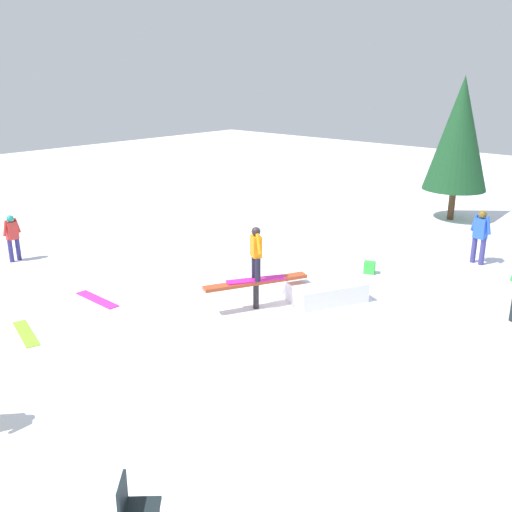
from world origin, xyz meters
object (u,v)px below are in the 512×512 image
bystander_blue (480,234)px  loose_snowboard_lime (26,333)px  rail_feature (256,284)px  bystander_red (12,235)px  loose_snowboard_magenta (97,299)px  main_rider_on_rail (256,255)px  backpack_on_snow (370,267)px  pine_tree_near (459,134)px

bystander_blue → loose_snowboard_lime: 12.37m
bystander_blue → rail_feature: bearing=81.2°
rail_feature → bystander_red: size_ratio=1.76×
rail_feature → bystander_blue: (-6.77, 2.62, 0.29)m
rail_feature → loose_snowboard_magenta: bearing=-30.0°
main_rider_on_rail → backpack_on_snow: main_rider_on_rail is taller
main_rider_on_rail → loose_snowboard_lime: size_ratio=0.93×
main_rider_on_rail → backpack_on_snow: (-3.92, 0.73, -1.16)m
main_rider_on_rail → loose_snowboard_lime: bearing=-1.3°
loose_snowboard_lime → bystander_blue: bearing=79.7°
bystander_red → main_rider_on_rail: bearing=96.5°
bystander_red → pine_tree_near: 15.52m
bystander_blue → pine_tree_near: 5.73m
bystander_red → backpack_on_snow: 10.38m
main_rider_on_rail → backpack_on_snow: size_ratio=3.98×
backpack_on_snow → pine_tree_near: pine_tree_near is taller
loose_snowboard_magenta → loose_snowboard_lime: (2.10, 0.50, 0.00)m
rail_feature → main_rider_on_rail: main_rider_on_rail is taller
loose_snowboard_lime → pine_tree_near: (-15.57, 2.59, 3.17)m
main_rider_on_rail → pine_tree_near: bearing=-148.2°
main_rider_on_rail → pine_tree_near: pine_tree_near is taller
bystander_red → loose_snowboard_magenta: 4.49m
bystander_red → backpack_on_snow: bystander_red is taller
rail_feature → loose_snowboard_magenta: (2.25, -3.25, -0.59)m
main_rider_on_rail → bystander_red: main_rider_on_rail is taller
bystander_red → loose_snowboard_magenta: size_ratio=0.93×
main_rider_on_rail → loose_snowboard_magenta: 4.17m
loose_snowboard_magenta → backpack_on_snow: size_ratio=4.42×
main_rider_on_rail → pine_tree_near: 11.38m
bystander_blue → loose_snowboard_lime: (11.11, -5.38, -0.88)m
bystander_red → loose_snowboard_lime: bearing=56.8°
bystander_red → pine_tree_near: (-13.36, 7.51, 2.40)m
main_rider_on_rail → bystander_blue: main_rider_on_rail is taller
rail_feature → pine_tree_near: pine_tree_near is taller
bystander_blue → backpack_on_snow: size_ratio=4.68×
backpack_on_snow → loose_snowboard_lime: bearing=44.2°
bystander_red → pine_tree_near: size_ratio=0.27×
rail_feature → backpack_on_snow: size_ratio=7.18×
rail_feature → loose_snowboard_magenta: size_ratio=1.63×
bystander_blue → pine_tree_near: bearing=-45.6°
main_rider_on_rail → backpack_on_snow: bearing=-159.5°
bystander_blue → loose_snowboard_magenta: bystander_blue is taller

